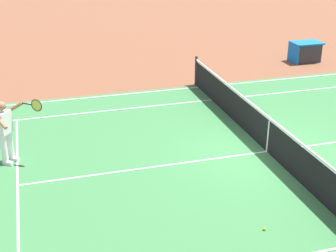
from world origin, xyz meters
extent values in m
plane|color=brown|center=(0.00, 0.00, 0.00)|extent=(60.00, 60.00, 0.00)
cube|color=#387A42|center=(0.00, 0.00, 0.00)|extent=(24.20, 11.40, 0.00)
cube|color=white|center=(0.00, -5.50, 0.00)|extent=(23.80, 0.05, 0.01)
cube|color=white|center=(0.00, -4.11, 0.00)|extent=(23.80, 0.05, 0.01)
cube|color=white|center=(6.40, 0.00, 0.00)|extent=(0.05, 8.22, 0.01)
cube|color=white|center=(0.00, 0.00, 0.00)|extent=(12.80, 0.05, 0.01)
cylinder|color=#2D2D33|center=(0.00, -5.80, 0.54)|extent=(0.10, 0.10, 1.08)
cube|color=black|center=(0.00, 0.00, 0.44)|extent=(0.02, 11.60, 0.88)
cube|color=white|center=(0.00, 0.00, 0.95)|extent=(0.04, 11.60, 0.06)
cube|color=white|center=(0.00, 0.00, 0.44)|extent=(0.04, 0.06, 0.88)
cylinder|color=white|center=(6.67, -1.18, 0.45)|extent=(0.15, 0.15, 0.74)
cube|color=white|center=(6.62, -1.14, 0.04)|extent=(0.29, 0.26, 0.09)
cylinder|color=white|center=(6.52, -1.37, 0.45)|extent=(0.15, 0.15, 0.74)
cube|color=white|center=(6.47, -1.33, 0.04)|extent=(0.29, 0.26, 0.09)
cube|color=white|center=(6.59, -1.27, 1.10)|extent=(0.42, 0.45, 0.56)
sphere|color=#9E704C|center=(6.59, -1.27, 1.53)|extent=(0.23, 0.23, 0.23)
cylinder|color=#9E704C|center=(6.63, -0.95, 1.23)|extent=(0.30, 0.39, 0.26)
cylinder|color=#9E704C|center=(6.28, -1.39, 1.43)|extent=(0.42, 0.22, 0.30)
cylinder|color=#232326|center=(6.00, -1.24, 1.54)|extent=(0.24, 0.20, 0.04)
torus|color=#232326|center=(5.77, -1.06, 1.54)|extent=(0.26, 0.21, 0.31)
cylinder|color=#C6D84C|center=(5.77, -1.06, 1.54)|extent=(0.22, 0.17, 0.27)
sphere|color=#CCE01E|center=(1.66, 3.20, 0.03)|extent=(0.07, 0.07, 0.07)
cube|color=#2D2D33|center=(-5.52, -7.44, 0.40)|extent=(1.10, 0.70, 0.80)
cube|color=blue|center=(-5.52, -7.44, 0.82)|extent=(1.24, 0.84, 0.06)
cube|color=blue|center=(-4.92, -7.44, 0.42)|extent=(0.06, 0.84, 0.84)
camera|label=1|loc=(5.78, 10.49, 5.81)|focal=52.35mm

